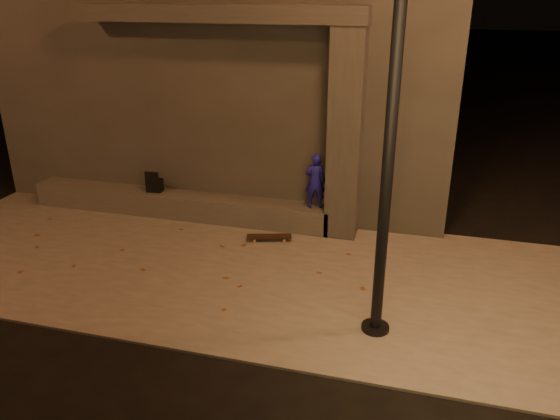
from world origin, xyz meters
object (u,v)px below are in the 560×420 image
(skateboarder, at_px, (315,181))
(backpack, at_px, (155,184))
(skateboard, at_px, (269,237))
(column, at_px, (345,136))

(skateboarder, distance_m, backpack, 3.20)
(skateboarder, distance_m, skateboard, 1.28)
(column, distance_m, skateboarder, 0.99)
(skateboarder, height_order, skateboard, skateboarder)
(backpack, height_order, skateboard, backpack)
(column, relative_size, skateboarder, 3.59)
(column, xyz_separation_m, skateboard, (-1.17, -0.65, -1.73))
(column, bearing_deg, skateboarder, 180.00)
(column, xyz_separation_m, skateboarder, (-0.50, 0.00, -0.85))
(column, distance_m, backpack, 3.87)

